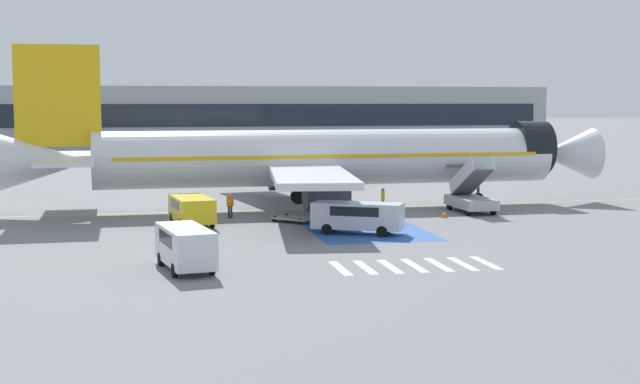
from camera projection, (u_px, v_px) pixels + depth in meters
ground_plane at (343, 207)px, 65.61m from camera, size 600.00×600.00×0.00m
apron_leadline_yellow at (329, 208)px, 64.72m from camera, size 77.21×2.57×0.01m
apron_stand_patch_blue at (366, 230)px, 53.78m from camera, size 6.92×10.12×0.01m
apron_walkway_bar_0 at (340, 268)px, 41.55m from camera, size 0.44×3.60×0.01m
apron_walkway_bar_1 at (365, 267)px, 41.78m from camera, size 0.44×3.60×0.01m
apron_walkway_bar_2 at (390, 266)px, 42.01m from camera, size 0.44×3.60×0.01m
apron_walkway_bar_3 at (414, 265)px, 42.24m from camera, size 0.44×3.60×0.01m
apron_walkway_bar_4 at (439, 265)px, 42.47m from camera, size 0.44×3.60×0.01m
apron_walkway_bar_5 at (462, 264)px, 42.70m from camera, size 0.44×3.60×0.01m
apron_walkway_bar_6 at (486, 263)px, 42.94m from camera, size 0.44×3.60×0.01m
airliner at (320, 158)px, 64.20m from camera, size 43.79×31.46×11.53m
boarding_stairs_forward at (471, 198)px, 62.24m from camera, size 2.35×5.29×3.99m
fuel_tanker at (227, 164)px, 85.44m from camera, size 9.60×3.21×3.46m
service_van_0 at (358, 215)px, 52.16m from camera, size 5.51×3.96×1.84m
service_van_1 at (185, 244)px, 40.97m from camera, size 2.69×5.16×1.99m
service_van_2 at (192, 208)px, 55.70m from camera, size 2.79×4.98×1.78m
baggage_cart at (293, 218)px, 57.21m from camera, size 2.88×2.91×0.87m
ground_crew_0 at (383, 198)px, 62.34m from camera, size 0.37×0.48×1.67m
ground_crew_1 at (187, 204)px, 59.42m from camera, size 0.48×0.45×1.61m
ground_crew_2 at (230, 204)px, 59.02m from camera, size 0.48×0.37×1.68m
traffic_cone_0 at (336, 210)px, 61.43m from camera, size 0.43×0.43×0.48m
traffic_cone_1 at (444, 214)px, 59.46m from camera, size 0.46×0.46×0.51m
traffic_cone_2 at (399, 214)px, 59.50m from camera, size 0.43×0.43×0.48m
terminal_building at (192, 118)px, 141.68m from camera, size 115.39×12.10×9.94m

